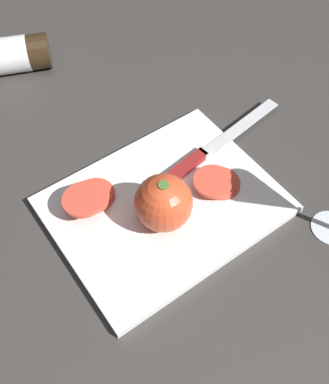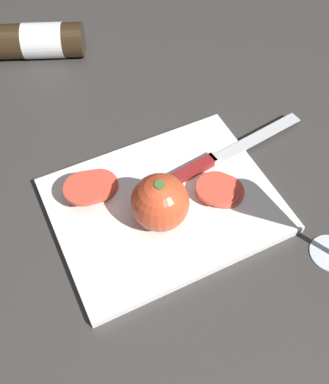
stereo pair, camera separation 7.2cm
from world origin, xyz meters
TOP-DOWN VIEW (x-y plane):
  - ground_plane at (0.00, 0.00)m, footprint 3.00×3.00m
  - cutting_board at (0.03, 0.01)m, footprint 0.36×0.28m
  - whole_tomato at (0.01, -0.02)m, footprint 0.09×0.09m
  - knife at (0.13, 0.05)m, footprint 0.29×0.06m
  - tomato_slice_stack_near at (0.12, -0.01)m, footprint 0.08×0.07m
  - tomato_slice_stack_far at (-0.07, 0.08)m, footprint 0.09×0.08m

SIDE VIEW (x-z plane):
  - ground_plane at x=0.00m, z-range 0.00..0.00m
  - cutting_board at x=0.03m, z-range 0.00..0.01m
  - knife at x=0.13m, z-range 0.01..0.03m
  - tomato_slice_stack_near at x=0.12m, z-range 0.01..0.04m
  - tomato_slice_stack_far at x=-0.07m, z-range 0.01..0.05m
  - whole_tomato at x=0.01m, z-range 0.01..0.11m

